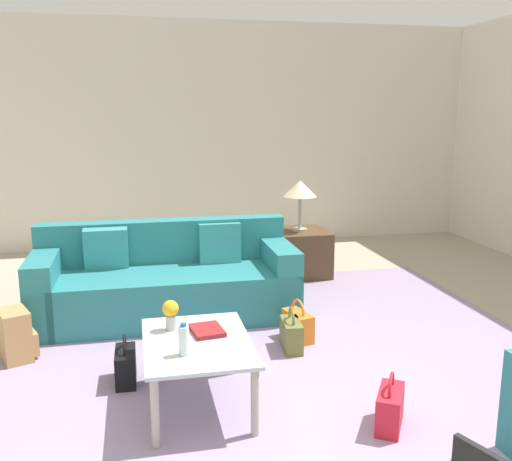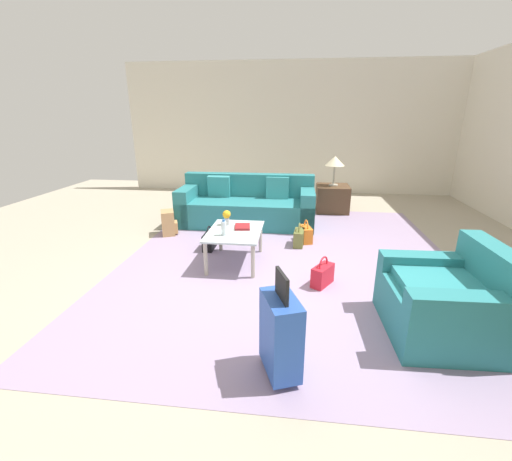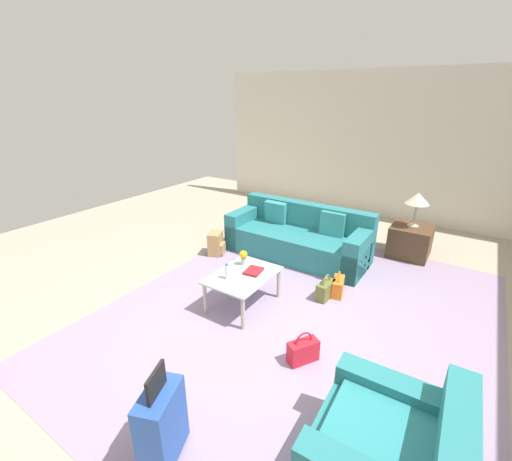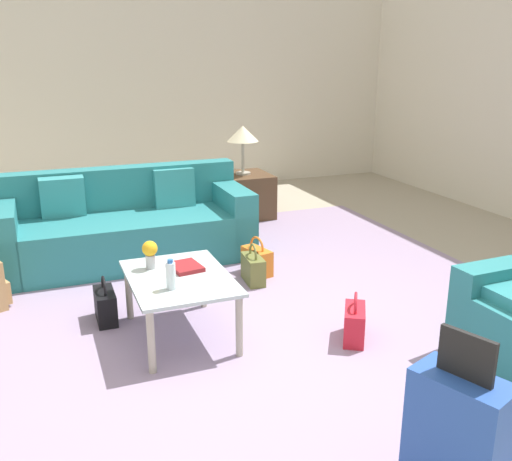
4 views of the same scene
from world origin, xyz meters
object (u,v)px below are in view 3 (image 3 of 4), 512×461
side_table (410,241)px  suitcase_blue (162,424)px  flower_vase (243,256)px  backpack_tan (216,244)px  handbag_black (235,273)px  coffee_table_book (253,271)px  table_lamp (418,199)px  couch (299,238)px  handbag_olive (326,290)px  handbag_orange (338,286)px  water_bottle (227,272)px  armchair (394,461)px  coffee_table (243,278)px  handbag_red (303,351)px

side_table → suitcase_blue: 4.87m
flower_vase → backpack_tan: size_ratio=0.51×
backpack_tan → handbag_black: bearing=55.6°
coffee_table_book → table_lamp: (-2.68, 1.42, 0.53)m
couch → table_lamp: bearing=122.2°
coffee_table_book → flower_vase: size_ratio=1.22×
couch → handbag_olive: couch is taller
side_table → table_lamp: size_ratio=1.10×
coffee_table_book → handbag_olive: (-0.63, 0.76, -0.34)m
couch → handbag_black: 1.42m
handbag_orange → water_bottle: bearing=-42.8°
water_bottle → flower_vase: flower_vase is taller
armchair → couch: bearing=-143.7°
armchair → side_table: 4.15m
coffee_table → handbag_orange: (-0.92, 0.94, -0.26)m
couch → water_bottle: couch is taller
couch → suitcase_blue: bearing=11.9°
coffee_table_book → couch: bearing=177.9°
water_bottle → handbag_red: 1.32m
handbag_olive → handbag_orange: size_ratio=1.00×
coffee_table_book → table_lamp: table_lamp is taller
handbag_olive → handbag_orange: (-0.18, 0.11, 0.00)m
couch → water_bottle: 2.01m
flower_vase → handbag_black: bearing=-124.7°
side_table → table_lamp: (0.00, 0.00, 0.74)m
handbag_black → handbag_red: same height
armchair → handbag_orange: size_ratio=2.86×
water_bottle → side_table: 3.41m
table_lamp → handbag_orange: 2.14m
couch → coffee_table_book: size_ratio=9.49×
side_table → handbag_olive: side_table is taller
coffee_table_book → backpack_tan: size_ratio=0.62×
table_lamp → handbag_black: table_lamp is taller
armchair → flower_vase: size_ratio=4.99×
armchair → side_table: bearing=-170.7°
table_lamp → suitcase_blue: (4.80, -0.80, -0.64)m
coffee_table_book → handbag_orange: bearing=124.8°
handbag_orange → handbag_red: (1.42, 0.17, 0.00)m
water_bottle → suitcase_blue: size_ratio=0.24×
flower_vase → side_table: (-2.58, 1.65, -0.31)m
backpack_tan → suitcase_blue: bearing=33.5°
handbag_red → backpack_tan: bearing=-122.0°
handbag_black → backpack_tan: (-0.57, -0.83, 0.06)m
coffee_table → coffee_table_book: coffee_table_book is taller
coffee_table → handbag_orange: 1.35m
coffee_table → flower_vase: 0.32m
armchair → backpack_tan: armchair is taller
handbag_red → backpack_tan: 2.83m
coffee_table → flower_vase: bearing=-145.7°
coffee_table → handbag_black: (-0.44, -0.46, -0.26)m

